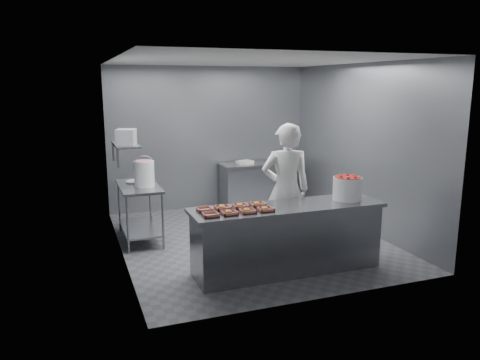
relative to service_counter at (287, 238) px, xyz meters
name	(u,v)px	position (x,y,z in m)	size (l,w,h in m)	color
floor	(250,239)	(0.00, 1.35, -0.45)	(4.50, 4.50, 0.00)	#4C4C51
ceiling	(251,61)	(0.00, 1.35, 2.35)	(4.50, 4.50, 0.00)	white
wall_back	(209,138)	(0.00, 3.60, 0.95)	(4.00, 0.04, 2.80)	slate
wall_left	(118,161)	(-2.00, 1.35, 0.95)	(0.04, 4.50, 2.80)	slate
wall_right	(360,148)	(2.00, 1.35, 0.95)	(0.04, 4.50, 2.80)	slate
service_counter	(287,238)	(0.00, 0.00, 0.00)	(2.60, 0.70, 0.90)	slate
prep_table	(140,204)	(-1.65, 1.95, 0.14)	(0.60, 1.20, 0.90)	slate
back_counter	(257,185)	(0.90, 3.25, 0.00)	(1.50, 0.60, 0.90)	slate
wall_shelf	(126,144)	(-1.82, 1.95, 1.10)	(0.35, 0.90, 0.03)	slate
tray_0	(211,215)	(-1.09, -0.13, 0.47)	(0.19, 0.18, 0.04)	tan
tray_1	(229,213)	(-0.86, -0.13, 0.47)	(0.19, 0.18, 0.06)	tan
tray_2	(248,211)	(-0.62, -0.13, 0.47)	(0.19, 0.18, 0.06)	tan
tray_3	(265,209)	(-0.38, -0.13, 0.47)	(0.19, 0.18, 0.06)	tan
tray_4	(205,209)	(-1.09, 0.13, 0.47)	(0.19, 0.18, 0.04)	tan
tray_5	(223,207)	(-0.86, 0.13, 0.47)	(0.19, 0.18, 0.06)	tan
tray_6	(240,206)	(-0.62, 0.13, 0.47)	(0.19, 0.18, 0.06)	tan
tray_7	(258,204)	(-0.38, 0.13, 0.47)	(0.19, 0.18, 0.06)	tan
worker	(286,190)	(0.26, 0.60, 0.51)	(0.70, 0.46, 1.93)	white
strawberry_tub	(347,187)	(0.91, 0.02, 0.62)	(0.39, 0.39, 0.32)	white
glaze_bucket	(144,173)	(-1.57, 1.84, 0.66)	(0.33, 0.31, 0.48)	white
bucket_lid	(135,181)	(-1.67, 2.19, 0.46)	(0.30, 0.30, 0.02)	white
rag	(138,183)	(-1.65, 2.06, 0.46)	(0.16, 0.13, 0.02)	#CCB28C
appliance	(126,137)	(-1.82, 1.83, 1.23)	(0.27, 0.31, 0.23)	gray
paper_stack	(245,162)	(0.63, 3.25, 0.48)	(0.30, 0.22, 0.06)	silver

